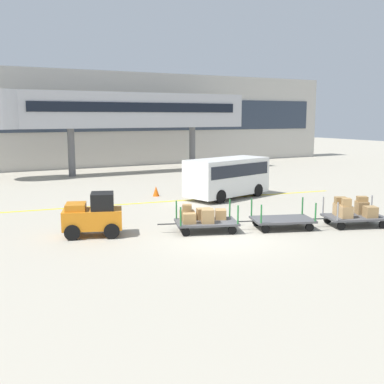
# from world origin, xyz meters

# --- Properties ---
(ground_plane) EXTENTS (120.00, 120.00, 0.00)m
(ground_plane) POSITION_xyz_m (0.00, 0.00, 0.00)
(ground_plane) COLOR #A8A08E
(apron_lead_line) EXTENTS (20.60, 2.71, 0.01)m
(apron_lead_line) POSITION_xyz_m (0.72, 7.59, 0.00)
(apron_lead_line) COLOR yellow
(apron_lead_line) RESTS_ON ground_plane
(terminal_building) EXTENTS (53.72, 2.51, 8.09)m
(terminal_building) POSITION_xyz_m (0.00, 25.98, 4.05)
(terminal_building) COLOR #BCB7AD
(terminal_building) RESTS_ON ground_plane
(jet_bridge) EXTENTS (20.05, 3.00, 6.06)m
(jet_bridge) POSITION_xyz_m (2.72, 19.99, 4.72)
(jet_bridge) COLOR #B7B7BC
(jet_bridge) RESTS_ON ground_plane
(baggage_tug) EXTENTS (2.34, 1.79, 1.58)m
(baggage_tug) POSITION_xyz_m (-3.99, 2.43, 0.75)
(baggage_tug) COLOR orange
(baggage_tug) RESTS_ON ground_plane
(baggage_cart_lead) EXTENTS (3.07, 2.07, 1.10)m
(baggage_cart_lead) POSITION_xyz_m (-0.13, 1.14, 0.51)
(baggage_cart_lead) COLOR #4C4C4F
(baggage_cart_lead) RESTS_ON ground_plane
(baggage_cart_middle) EXTENTS (3.07, 2.07, 1.10)m
(baggage_cart_middle) POSITION_xyz_m (2.78, 0.09, 0.35)
(baggage_cart_middle) COLOR #4C4C4F
(baggage_cart_middle) RESTS_ON ground_plane
(baggage_cart_tail) EXTENTS (3.07, 2.07, 1.17)m
(baggage_cart_tail) POSITION_xyz_m (5.60, -0.84, 0.57)
(baggage_cart_tail) COLOR #4C4C4F
(baggage_cart_tail) RESTS_ON ground_plane
(shuttle_van) EXTENTS (5.14, 3.13, 2.10)m
(shuttle_van) POSITION_xyz_m (4.65, 7.08, 1.23)
(shuttle_van) COLOR white
(shuttle_van) RESTS_ON ground_plane
(safety_cone_near) EXTENTS (0.36, 0.36, 0.55)m
(safety_cone_near) POSITION_xyz_m (-1.69, 8.03, 0.28)
(safety_cone_near) COLOR #EA590F
(safety_cone_near) RESTS_ON ground_plane
(safety_cone_far) EXTENTS (0.36, 0.36, 0.55)m
(safety_cone_far) POSITION_xyz_m (1.46, 9.28, 0.28)
(safety_cone_far) COLOR #EA590F
(safety_cone_far) RESTS_ON ground_plane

